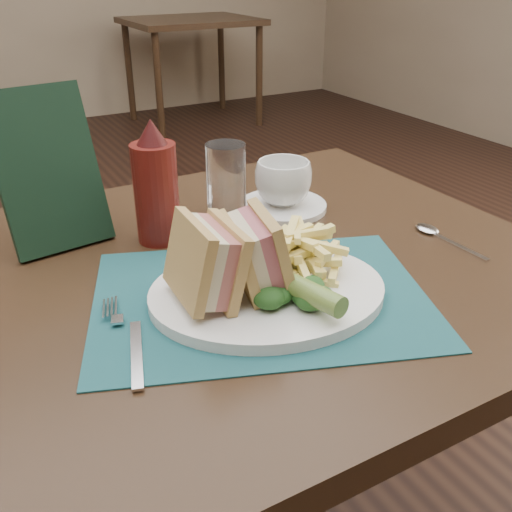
% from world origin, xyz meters
% --- Properties ---
extents(floor, '(7.00, 7.00, 0.00)m').
position_xyz_m(floor, '(0.00, 0.00, 0.00)').
color(floor, black).
rests_on(floor, ground).
extents(table_main, '(0.90, 0.75, 0.75)m').
position_xyz_m(table_main, '(0.00, -0.50, 0.38)').
color(table_main, black).
rests_on(table_main, ground).
extents(table_bg_right, '(0.90, 0.75, 0.75)m').
position_xyz_m(table_bg_right, '(1.41, 2.94, 0.38)').
color(table_bg_right, black).
rests_on(table_bg_right, ground).
extents(placemat, '(0.50, 0.43, 0.00)m').
position_xyz_m(placemat, '(-0.02, -0.60, 0.75)').
color(placemat, '#17474C').
rests_on(placemat, table_main).
extents(plate, '(0.35, 0.31, 0.01)m').
position_xyz_m(plate, '(-0.01, -0.61, 0.76)').
color(plate, white).
rests_on(plate, placemat).
extents(sandwich_half_a, '(0.08, 0.11, 0.11)m').
position_xyz_m(sandwich_half_a, '(-0.11, -0.59, 0.82)').
color(sandwich_half_a, tan).
rests_on(sandwich_half_a, plate).
extents(sandwich_half_b, '(0.10, 0.11, 0.10)m').
position_xyz_m(sandwich_half_b, '(-0.05, -0.60, 0.82)').
color(sandwich_half_b, tan).
rests_on(sandwich_half_b, plate).
extents(kale_garnish, '(0.11, 0.08, 0.03)m').
position_xyz_m(kale_garnish, '(-0.01, -0.66, 0.78)').
color(kale_garnish, '#173B15').
rests_on(kale_garnish, plate).
extents(pickle_spear, '(0.05, 0.12, 0.03)m').
position_xyz_m(pickle_spear, '(0.00, -0.66, 0.79)').
color(pickle_spear, '#56742C').
rests_on(pickle_spear, plate).
extents(fries_pile, '(0.18, 0.20, 0.06)m').
position_xyz_m(fries_pile, '(0.06, -0.58, 0.80)').
color(fries_pile, '#FDEA7E').
rests_on(fries_pile, plate).
extents(fork, '(0.08, 0.17, 0.01)m').
position_xyz_m(fork, '(-0.20, -0.61, 0.76)').
color(fork, silver).
rests_on(fork, placemat).
extents(spoon, '(0.04, 0.15, 0.01)m').
position_xyz_m(spoon, '(0.31, -0.60, 0.76)').
color(spoon, silver).
rests_on(spoon, table_main).
extents(saucer, '(0.16, 0.16, 0.01)m').
position_xyz_m(saucer, '(0.16, -0.37, 0.76)').
color(saucer, white).
rests_on(saucer, table_main).
extents(coffee_cup, '(0.12, 0.12, 0.08)m').
position_xyz_m(coffee_cup, '(0.16, -0.37, 0.80)').
color(coffee_cup, white).
rests_on(coffee_cup, saucer).
extents(drinking_glass, '(0.08, 0.08, 0.13)m').
position_xyz_m(drinking_glass, '(0.05, -0.37, 0.81)').
color(drinking_glass, white).
rests_on(drinking_glass, table_main).
extents(ketchup_bottle, '(0.08, 0.08, 0.19)m').
position_xyz_m(ketchup_bottle, '(-0.07, -0.38, 0.84)').
color(ketchup_bottle, '#50120D').
rests_on(ketchup_bottle, table_main).
extents(check_presenter, '(0.15, 0.11, 0.23)m').
position_xyz_m(check_presenter, '(-0.21, -0.31, 0.86)').
color(check_presenter, black).
rests_on(check_presenter, table_main).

